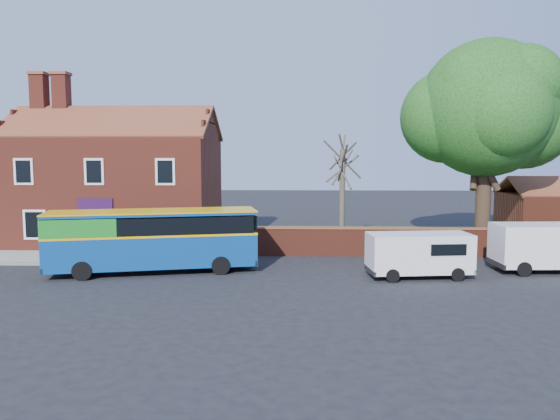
{
  "coord_description": "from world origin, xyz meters",
  "views": [
    {
      "loc": [
        4.35,
        -22.63,
        5.65
      ],
      "look_at": [
        3.47,
        5.0,
        2.74
      ],
      "focal_mm": 35.0,
      "sensor_mm": 36.0,
      "label": 1
    }
  ],
  "objects_px": {
    "van_far": "(550,245)",
    "large_tree": "(487,113)",
    "bus": "(146,237)",
    "van_near": "(419,253)"
  },
  "relations": [
    {
      "from": "van_far",
      "to": "large_tree",
      "type": "distance_m",
      "value": 9.29
    },
    {
      "from": "van_near",
      "to": "bus",
      "type": "bearing_deg",
      "value": 170.53
    },
    {
      "from": "van_near",
      "to": "van_far",
      "type": "bearing_deg",
      "value": 5.65
    },
    {
      "from": "large_tree",
      "to": "bus",
      "type": "bearing_deg",
      "value": -158.37
    },
    {
      "from": "van_near",
      "to": "large_tree",
      "type": "xyz_separation_m",
      "value": [
        5.43,
        7.8,
        6.8
      ]
    },
    {
      "from": "van_far",
      "to": "large_tree",
      "type": "relative_size",
      "value": 0.44
    },
    {
      "from": "van_near",
      "to": "van_far",
      "type": "xyz_separation_m",
      "value": [
        6.48,
        1.41,
        0.15
      ]
    },
    {
      "from": "bus",
      "to": "van_near",
      "type": "bearing_deg",
      "value": -15.79
    },
    {
      "from": "bus",
      "to": "van_far",
      "type": "bearing_deg",
      "value": -10.61
    },
    {
      "from": "bus",
      "to": "van_near",
      "type": "relative_size",
      "value": 2.09
    }
  ]
}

